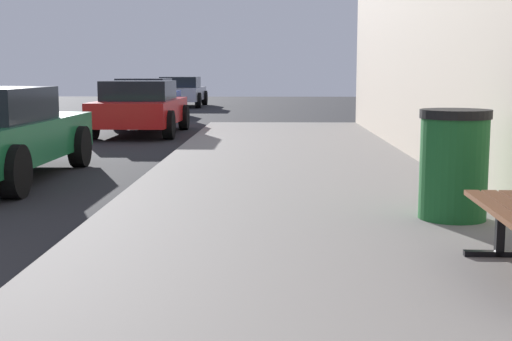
{
  "coord_description": "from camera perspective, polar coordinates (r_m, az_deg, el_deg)",
  "views": [
    {
      "loc": [
        3.69,
        -2.65,
        1.47
      ],
      "look_at": [
        3.5,
        4.78,
        0.43
      ],
      "focal_mm": 49.33,
      "sensor_mm": 36.0,
      "label": 1
    }
  ],
  "objects": [
    {
      "name": "car_blue",
      "position": [
        23.24,
        -8.93,
        5.85
      ],
      "size": [
        1.93,
        4.42,
        1.27
      ],
      "color": "#233899",
      "rests_on": "ground_plane"
    },
    {
      "name": "car_silver",
      "position": [
        30.6,
        -6.08,
        6.39
      ],
      "size": [
        1.96,
        4.25,
        1.27
      ],
      "color": "#B7B7BF",
      "rests_on": "ground_plane"
    },
    {
      "name": "trash_bin",
      "position": [
        6.59,
        15.74,
        0.5
      ],
      "size": [
        0.64,
        0.64,
        0.99
      ],
      "color": "#195926",
      "rests_on": "sidewalk"
    },
    {
      "name": "car_red",
      "position": [
        17.0,
        -9.33,
        5.09
      ],
      "size": [
        1.93,
        4.1,
        1.27
      ],
      "color": "red",
      "rests_on": "ground_plane"
    }
  ]
}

